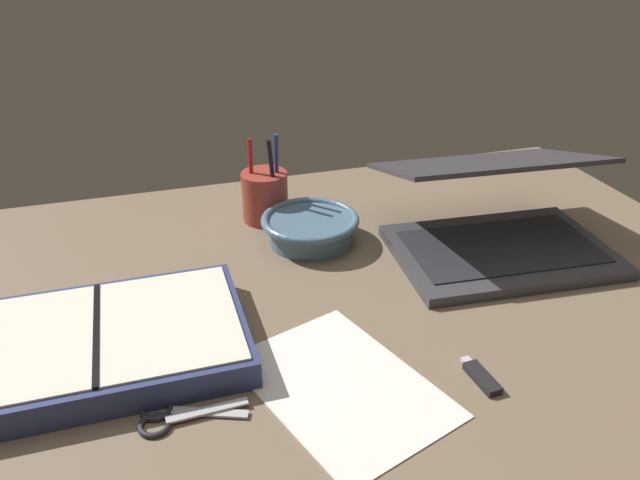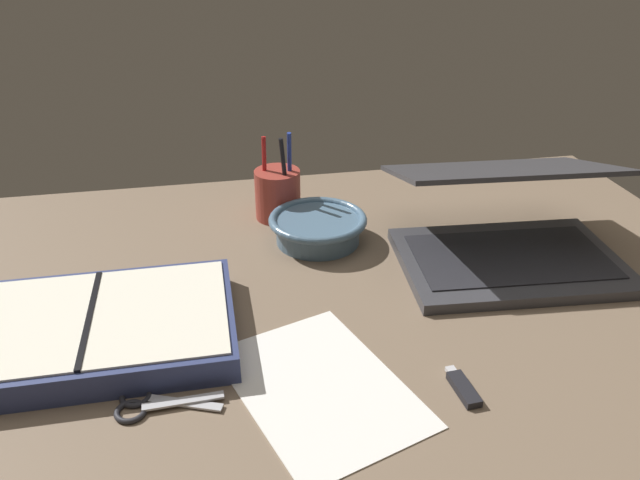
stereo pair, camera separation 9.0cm
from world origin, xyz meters
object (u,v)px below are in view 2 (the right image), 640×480
laptop (506,229)px  scissors (146,403)px  planner (92,329)px  bowl (318,227)px  pen_cup (278,193)px

laptop → scissors: laptop is taller
planner → scissors: 16.09cm
bowl → pen_cup: (-5.56, 11.07, 2.08)cm
laptop → bowl: bearing=162.8°
planner → scissors: size_ratio=2.96×
scissors → bowl: bearing=62.1°
laptop → planner: laptop is taller
laptop → planner: (-65.24, -11.09, -3.31)cm
laptop → bowl: 31.98cm
pen_cup → scissors: (-22.46, -47.88, -4.53)cm
bowl → pen_cup: bearing=116.7°
scissors → laptop: bearing=32.9°
bowl → planner: bowl is taller
laptop → pen_cup: 41.92cm
laptop → bowl: (-29.68, 11.62, -2.62)cm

